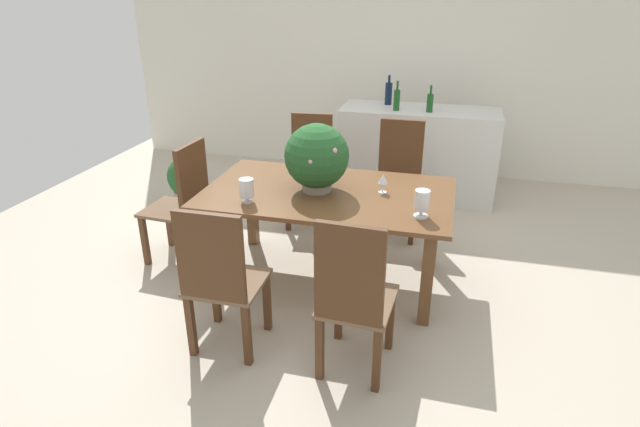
{
  "coord_description": "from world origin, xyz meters",
  "views": [
    {
      "loc": [
        0.83,
        -3.63,
        2.14
      ],
      "look_at": [
        -0.06,
        -0.2,
        0.55
      ],
      "focal_mm": 28.95,
      "sensor_mm": 36.0,
      "label": 1
    }
  ],
  "objects_px": {
    "kitchen_counter": "(417,153)",
    "wine_bottle_dark": "(397,99)",
    "crystal_vase_left": "(247,189)",
    "potted_plant_floor": "(186,181)",
    "flower_centerpiece": "(317,157)",
    "dining_table": "(328,203)",
    "wine_bottle_tall": "(430,102)",
    "chair_near_left": "(220,276)",
    "crystal_vase_center_near": "(422,201)",
    "chair_head_end": "(184,199)",
    "chair_far_right": "(398,173)",
    "wine_glass": "(383,180)",
    "wine_bottle_green": "(389,93)",
    "chair_far_left": "(311,165)",
    "chair_near_right": "(353,295)"
  },
  "relations": [
    {
      "from": "kitchen_counter",
      "to": "chair_far_left",
      "type": "bearing_deg",
      "value": -135.43
    },
    {
      "from": "wine_bottle_dark",
      "to": "wine_glass",
      "type": "bearing_deg",
      "value": -85.93
    },
    {
      "from": "chair_near_right",
      "to": "flower_centerpiece",
      "type": "height_order",
      "value": "flower_centerpiece"
    },
    {
      "from": "chair_far_left",
      "to": "wine_bottle_dark",
      "type": "height_order",
      "value": "wine_bottle_dark"
    },
    {
      "from": "crystal_vase_center_near",
      "to": "wine_glass",
      "type": "xyz_separation_m",
      "value": [
        -0.3,
        0.36,
        -0.01
      ]
    },
    {
      "from": "flower_centerpiece",
      "to": "crystal_vase_left",
      "type": "xyz_separation_m",
      "value": [
        -0.41,
        -0.35,
        -0.15
      ]
    },
    {
      "from": "chair_far_right",
      "to": "crystal_vase_center_near",
      "type": "distance_m",
      "value": 1.38
    },
    {
      "from": "wine_bottle_tall",
      "to": "crystal_vase_left",
      "type": "bearing_deg",
      "value": -116.72
    },
    {
      "from": "dining_table",
      "to": "wine_bottle_green",
      "type": "relative_size",
      "value": 5.93
    },
    {
      "from": "dining_table",
      "to": "crystal_vase_center_near",
      "type": "xyz_separation_m",
      "value": [
        0.7,
        -0.29,
        0.21
      ]
    },
    {
      "from": "chair_far_left",
      "to": "wine_glass",
      "type": "distance_m",
      "value": 1.28
    },
    {
      "from": "potted_plant_floor",
      "to": "wine_bottle_tall",
      "type": "bearing_deg",
      "value": 18.84
    },
    {
      "from": "crystal_vase_left",
      "to": "kitchen_counter",
      "type": "height_order",
      "value": "kitchen_counter"
    },
    {
      "from": "chair_far_right",
      "to": "wine_bottle_tall",
      "type": "height_order",
      "value": "wine_bottle_tall"
    },
    {
      "from": "dining_table",
      "to": "wine_bottle_tall",
      "type": "distance_m",
      "value": 1.96
    },
    {
      "from": "flower_centerpiece",
      "to": "wine_glass",
      "type": "bearing_deg",
      "value": 9.14
    },
    {
      "from": "chair_near_left",
      "to": "crystal_vase_center_near",
      "type": "xyz_separation_m",
      "value": [
        1.11,
        0.74,
        0.3
      ]
    },
    {
      "from": "crystal_vase_left",
      "to": "wine_glass",
      "type": "bearing_deg",
      "value": 25.51
    },
    {
      "from": "crystal_vase_left",
      "to": "crystal_vase_center_near",
      "type": "bearing_deg",
      "value": 2.82
    },
    {
      "from": "wine_bottle_green",
      "to": "kitchen_counter",
      "type": "bearing_deg",
      "value": -20.64
    },
    {
      "from": "chair_far_right",
      "to": "potted_plant_floor",
      "type": "bearing_deg",
      "value": -179.19
    },
    {
      "from": "chair_near_left",
      "to": "chair_head_end",
      "type": "relative_size",
      "value": 0.98
    },
    {
      "from": "chair_near_right",
      "to": "flower_centerpiece",
      "type": "xyz_separation_m",
      "value": [
        -0.49,
        1.04,
        0.44
      ]
    },
    {
      "from": "flower_centerpiece",
      "to": "wine_bottle_tall",
      "type": "bearing_deg",
      "value": 69.47
    },
    {
      "from": "dining_table",
      "to": "chair_near_right",
      "type": "distance_m",
      "value": 1.12
    },
    {
      "from": "chair_far_left",
      "to": "wine_glass",
      "type": "bearing_deg",
      "value": -55.11
    },
    {
      "from": "dining_table",
      "to": "chair_near_left",
      "type": "height_order",
      "value": "chair_near_left"
    },
    {
      "from": "chair_far_left",
      "to": "wine_bottle_tall",
      "type": "distance_m",
      "value": 1.38
    },
    {
      "from": "chair_head_end",
      "to": "flower_centerpiece",
      "type": "xyz_separation_m",
      "value": [
        1.1,
        0.01,
        0.44
      ]
    },
    {
      "from": "wine_glass",
      "to": "wine_bottle_tall",
      "type": "relative_size",
      "value": 0.54
    },
    {
      "from": "kitchen_counter",
      "to": "potted_plant_floor",
      "type": "xyz_separation_m",
      "value": [
        -2.25,
        -0.91,
        -0.19
      ]
    },
    {
      "from": "wine_bottle_tall",
      "to": "wine_bottle_green",
      "type": "bearing_deg",
      "value": 151.3
    },
    {
      "from": "dining_table",
      "to": "potted_plant_floor",
      "type": "bearing_deg",
      "value": 149.55
    },
    {
      "from": "kitchen_counter",
      "to": "wine_bottle_dark",
      "type": "xyz_separation_m",
      "value": [
        -0.24,
        -0.13,
        0.59
      ]
    },
    {
      "from": "dining_table",
      "to": "kitchen_counter",
      "type": "distance_m",
      "value": 2.01
    },
    {
      "from": "wine_glass",
      "to": "crystal_vase_left",
      "type": "bearing_deg",
      "value": -154.49
    },
    {
      "from": "crystal_vase_left",
      "to": "chair_far_left",
      "type": "bearing_deg",
      "value": 86.86
    },
    {
      "from": "dining_table",
      "to": "wine_bottle_dark",
      "type": "xyz_separation_m",
      "value": [
        0.27,
        1.81,
        0.42
      ]
    },
    {
      "from": "dining_table",
      "to": "wine_bottle_tall",
      "type": "relative_size",
      "value": 6.84
    },
    {
      "from": "chair_head_end",
      "to": "flower_centerpiece",
      "type": "distance_m",
      "value": 1.19
    },
    {
      "from": "flower_centerpiece",
      "to": "wine_bottle_dark",
      "type": "bearing_deg",
      "value": 78.95
    },
    {
      "from": "wine_bottle_tall",
      "to": "dining_table",
      "type": "bearing_deg",
      "value": -108.21
    },
    {
      "from": "wine_bottle_dark",
      "to": "wine_bottle_tall",
      "type": "xyz_separation_m",
      "value": [
        0.33,
        0.02,
        -0.01
      ]
    },
    {
      "from": "chair_far_left",
      "to": "wine_bottle_dark",
      "type": "relative_size",
      "value": 3.52
    },
    {
      "from": "dining_table",
      "to": "wine_bottle_tall",
      "type": "bearing_deg",
      "value": 71.79
    },
    {
      "from": "chair_head_end",
      "to": "dining_table",
      "type": "bearing_deg",
      "value": 93.99
    },
    {
      "from": "chair_head_end",
      "to": "kitchen_counter",
      "type": "height_order",
      "value": "chair_head_end"
    },
    {
      "from": "kitchen_counter",
      "to": "chair_far_right",
      "type": "bearing_deg",
      "value": -96.13
    },
    {
      "from": "flower_centerpiece",
      "to": "dining_table",
      "type": "bearing_deg",
      "value": 1.01
    },
    {
      "from": "crystal_vase_left",
      "to": "potted_plant_floor",
      "type": "height_order",
      "value": "crystal_vase_left"
    }
  ]
}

